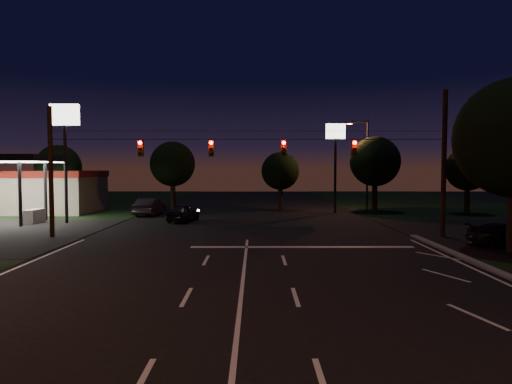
{
  "coord_description": "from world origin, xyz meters",
  "views": [
    {
      "loc": [
        0.47,
        -12.83,
        4.25
      ],
      "look_at": [
        0.51,
        10.97,
        3.0
      ],
      "focal_mm": 32.0,
      "sensor_mm": 36.0,
      "label": 1
    }
  ],
  "objects_px": {
    "car_oncoming_b": "(150,207)",
    "car_oncoming_a": "(183,213)",
    "car_cross": "(511,236)",
    "utility_pole_right": "(442,237)"
  },
  "relations": [
    {
      "from": "car_oncoming_a",
      "to": "car_oncoming_b",
      "type": "bearing_deg",
      "value": -41.72
    },
    {
      "from": "car_oncoming_b",
      "to": "car_oncoming_a",
      "type": "bearing_deg",
      "value": 132.13
    },
    {
      "from": "utility_pole_right",
      "to": "car_cross",
      "type": "distance_m",
      "value": 4.26
    },
    {
      "from": "car_oncoming_a",
      "to": "car_cross",
      "type": "xyz_separation_m",
      "value": [
        19.42,
        -11.85,
        -0.06
      ]
    },
    {
      "from": "car_oncoming_b",
      "to": "car_cross",
      "type": "bearing_deg",
      "value": 148.63
    },
    {
      "from": "utility_pole_right",
      "to": "car_oncoming_b",
      "type": "bearing_deg",
      "value": 148.08
    },
    {
      "from": "car_oncoming_a",
      "to": "utility_pole_right",
      "type": "bearing_deg",
      "value": 165.02
    },
    {
      "from": "car_oncoming_a",
      "to": "car_cross",
      "type": "height_order",
      "value": "car_oncoming_a"
    },
    {
      "from": "utility_pole_right",
      "to": "car_oncoming_b",
      "type": "height_order",
      "value": "utility_pole_right"
    },
    {
      "from": "car_oncoming_a",
      "to": "car_oncoming_b",
      "type": "xyz_separation_m",
      "value": [
        -3.75,
        4.84,
        0.09
      ]
    }
  ]
}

